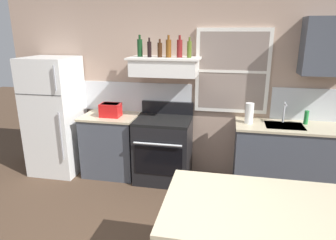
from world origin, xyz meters
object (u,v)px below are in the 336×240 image
(bottle_amber_wine, at_px, (169,48))
(paper_towel_roll, at_px, (249,113))
(dish_soap_bottle, at_px, (306,117))
(refrigerator, at_px, (55,116))
(stove_range, at_px, (163,149))
(bottle_brown_stout, at_px, (160,50))
(bottle_red_label_wine, at_px, (180,48))
(bottle_olive_oil_square, at_px, (189,49))
(toaster, at_px, (111,110))
(bottle_dark_green_wine, at_px, (140,48))
(bottle_balsamic_dark, at_px, (149,49))

(bottle_amber_wine, relative_size, paper_towel_roll, 1.06)
(paper_towel_roll, bearing_deg, dish_soap_bottle, 7.80)
(refrigerator, height_order, stove_range, refrigerator)
(refrigerator, xyz_separation_m, bottle_brown_stout, (1.59, 0.09, 0.98))
(refrigerator, relative_size, bottle_red_label_wine, 6.10)
(paper_towel_roll, relative_size, dish_soap_bottle, 1.50)
(bottle_amber_wine, height_order, bottle_red_label_wine, bottle_amber_wine)
(bottle_brown_stout, height_order, bottle_olive_oil_square, bottle_olive_oil_square)
(toaster, distance_m, paper_towel_roll, 1.91)
(refrigerator, xyz_separation_m, bottle_amber_wine, (1.71, 0.09, 1.00))
(bottle_brown_stout, xyz_separation_m, bottle_olive_oil_square, (0.39, 0.01, 0.01))
(refrigerator, bearing_deg, paper_towel_roll, 1.23)
(bottle_dark_green_wine, xyz_separation_m, dish_soap_bottle, (2.22, 0.03, -0.87))
(refrigerator, relative_size, bottle_brown_stout, 7.33)
(bottle_balsamic_dark, height_order, bottle_brown_stout, bottle_balsamic_dark)
(bottle_olive_oil_square, xyz_separation_m, dish_soap_bottle, (1.55, 0.06, -0.86))
(toaster, height_order, stove_range, toaster)
(stove_range, bearing_deg, dish_soap_bottle, 4.18)
(bottle_red_label_wine, relative_size, paper_towel_roll, 1.05)
(dish_soap_bottle, bearing_deg, bottle_dark_green_wine, -179.13)
(bottle_brown_stout, xyz_separation_m, dish_soap_bottle, (1.94, 0.07, -0.84))
(bottle_olive_oil_square, bearing_deg, bottle_red_label_wine, 173.43)
(bottle_dark_green_wine, relative_size, bottle_red_label_wine, 1.02)
(toaster, height_order, bottle_dark_green_wine, bottle_dark_green_wine)
(toaster, distance_m, stove_range, 0.93)
(stove_range, bearing_deg, paper_towel_roll, 1.86)
(bottle_amber_wine, height_order, bottle_olive_oil_square, bottle_amber_wine)
(stove_range, height_order, bottle_amber_wine, bottle_amber_wine)
(toaster, bearing_deg, bottle_red_label_wine, 7.27)
(stove_range, relative_size, dish_soap_bottle, 6.06)
(bottle_dark_green_wine, distance_m, bottle_olive_oil_square, 0.68)
(bottle_olive_oil_square, height_order, dish_soap_bottle, bottle_olive_oil_square)
(bottle_amber_wine, bearing_deg, dish_soap_bottle, 2.32)
(dish_soap_bottle, bearing_deg, bottle_brown_stout, -178.04)
(bottle_amber_wine, bearing_deg, bottle_balsamic_dark, -177.24)
(refrigerator, bearing_deg, dish_soap_bottle, 2.60)
(bottle_amber_wine, bearing_deg, toaster, -173.56)
(bottle_amber_wine, bearing_deg, bottle_red_label_wine, 12.00)
(stove_range, relative_size, bottle_brown_stout, 4.62)
(toaster, distance_m, bottle_dark_green_wine, 0.96)
(toaster, xyz_separation_m, stove_range, (0.76, 0.03, -0.54))
(bottle_brown_stout, bearing_deg, bottle_olive_oil_square, 1.12)
(stove_range, height_order, paper_towel_roll, paper_towel_roll)
(stove_range, bearing_deg, bottle_red_label_wine, 24.81)
(bottle_amber_wine, height_order, dish_soap_bottle, bottle_amber_wine)
(toaster, xyz_separation_m, bottle_amber_wine, (0.82, 0.09, 0.86))
(bottle_brown_stout, bearing_deg, bottle_balsamic_dark, -171.79)
(bottle_balsamic_dark, xyz_separation_m, bottle_amber_wine, (0.26, 0.01, 0.01))
(bottle_amber_wine, distance_m, bottle_red_label_wine, 0.15)
(stove_range, bearing_deg, refrigerator, -179.21)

